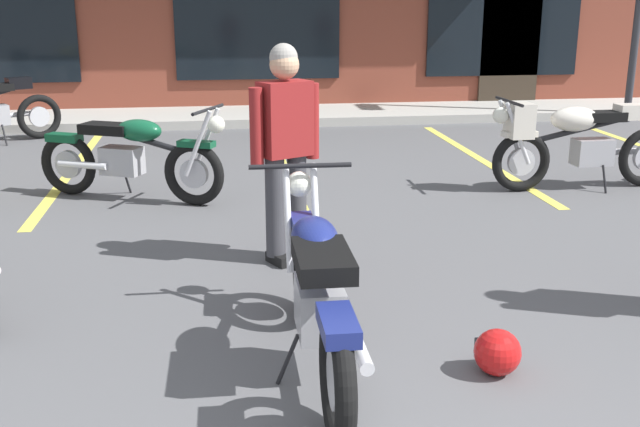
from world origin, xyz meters
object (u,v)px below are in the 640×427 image
object	(u,v)px
motorcycle_red_sportbike	(130,155)
person_in_shorts_foreground	(285,141)
motorcycle_green_cafe_racer	(576,141)
helmet_on_pavement	(497,352)
motorcycle_foreground_classic	(318,290)

from	to	relation	value
motorcycle_red_sportbike	person_in_shorts_foreground	distance (m)	2.51
motorcycle_red_sportbike	motorcycle_green_cafe_racer	world-z (taller)	same
motorcycle_red_sportbike	helmet_on_pavement	xyz separation A→B (m)	(2.33, -4.06, -0.33)
motorcycle_foreground_classic	helmet_on_pavement	bearing A→B (deg)	-13.26
person_in_shorts_foreground	helmet_on_pavement	world-z (taller)	person_in_shorts_foreground
person_in_shorts_foreground	helmet_on_pavement	size ratio (longest dim) A/B	6.44
person_in_shorts_foreground	helmet_on_pavement	xyz separation A→B (m)	(0.96, -2.01, -0.82)
helmet_on_pavement	motorcycle_green_cafe_racer	bearing A→B (deg)	58.88
motorcycle_red_sportbike	helmet_on_pavement	bearing A→B (deg)	-60.20
helmet_on_pavement	person_in_shorts_foreground	bearing A→B (deg)	115.39
motorcycle_green_cafe_racer	helmet_on_pavement	bearing A→B (deg)	-121.12
person_in_shorts_foreground	helmet_on_pavement	distance (m)	2.38
motorcycle_foreground_classic	motorcycle_red_sportbike	distance (m)	4.07
motorcycle_green_cafe_racer	person_in_shorts_foreground	world-z (taller)	person_in_shorts_foreground
motorcycle_green_cafe_racer	person_in_shorts_foreground	distance (m)	3.77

